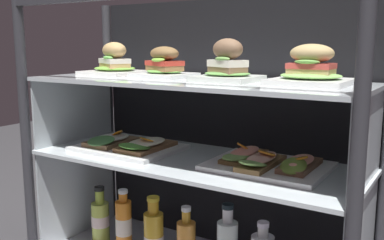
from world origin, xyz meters
TOP-DOWN VIEW (x-y plane):
  - case_frame at (0.00, 0.12)m, footprint 1.12×0.45m
  - riser_lower_tier at (0.00, 0.00)m, footprint 1.05×0.38m
  - shelf_lower_glass at (0.00, 0.00)m, footprint 1.07×0.40m
  - riser_upper_tier at (0.00, 0.00)m, footprint 1.05×0.38m
  - shelf_upper_glass at (0.00, 0.00)m, footprint 1.07×0.40m
  - plated_roll_sandwich_near_right_corner at (-0.36, 0.05)m, footprint 0.20×0.20m
  - plated_roll_sandwich_near_left_corner at (-0.13, 0.03)m, footprint 0.17×0.17m
  - plated_roll_sandwich_mid_right at (0.12, 0.01)m, footprint 0.18×0.18m
  - plated_roll_sandwich_right_of_center at (0.36, 0.05)m, footprint 0.21×0.21m
  - open_sandwich_tray_mid_left at (-0.25, -0.02)m, footprint 0.34×0.26m
  - open_sandwich_tray_left_of_center at (0.25, 0.02)m, footprint 0.34×0.27m
  - juice_bottle_front_second at (-0.40, -0.01)m, footprint 0.07×0.07m
  - juice_bottle_back_center at (-0.28, -0.02)m, footprint 0.06×0.06m
  - juice_bottle_back_left at (-0.14, -0.02)m, footprint 0.07×0.07m

SIDE VIEW (x-z plane):
  - juice_bottle_front_second at x=-0.40m, z-range 0.02..0.23m
  - juice_bottle_back_left at x=-0.14m, z-range 0.01..0.24m
  - juice_bottle_back_center at x=-0.28m, z-range 0.02..0.25m
  - riser_lower_tier at x=0.00m, z-range 0.04..0.40m
  - shelf_lower_glass at x=0.00m, z-range 0.40..0.41m
  - open_sandwich_tray_mid_left at x=-0.25m, z-range 0.40..0.46m
  - open_sandwich_tray_left_of_center at x=0.25m, z-range 0.40..0.46m
  - case_frame at x=0.00m, z-range 0.04..0.97m
  - riser_upper_tier at x=0.00m, z-range 0.41..0.65m
  - shelf_upper_glass at x=0.00m, z-range 0.65..0.66m
  - plated_roll_sandwich_right_of_center at x=0.36m, z-range 0.65..0.76m
  - plated_roll_sandwich_near_left_corner at x=-0.13m, z-range 0.65..0.75m
  - plated_roll_sandwich_near_right_corner at x=-0.36m, z-range 0.65..0.77m
  - plated_roll_sandwich_mid_right at x=0.12m, z-range 0.65..0.77m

